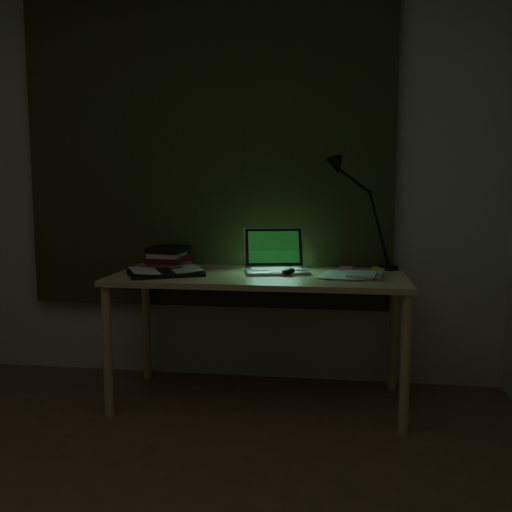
{
  "coord_description": "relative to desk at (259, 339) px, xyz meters",
  "views": [
    {
      "loc": [
        0.77,
        -1.39,
        1.17
      ],
      "look_at": [
        0.37,
        1.46,
        0.82
      ],
      "focal_mm": 40.0,
      "sensor_mm": 36.0,
      "label": 1
    }
  ],
  "objects": [
    {
      "name": "sticky_pink",
      "position": [
        0.46,
        0.24,
        0.36
      ],
      "size": [
        0.08,
        0.08,
        0.02
      ],
      "primitive_type": "cube",
      "rotation": [
        0.0,
        0.0,
        -0.08
      ],
      "color": "#FB618A",
      "rests_on": "desk"
    },
    {
      "name": "desk_lamp",
      "position": [
        0.7,
        0.27,
        0.65
      ],
      "size": [
        0.42,
        0.34,
        0.59
      ],
      "primitive_type": null,
      "rotation": [
        0.0,
        0.0,
        0.1
      ],
      "color": "black",
      "rests_on": "desk"
    },
    {
      "name": "laptop",
      "position": [
        0.09,
        0.07,
        0.47
      ],
      "size": [
        0.41,
        0.44,
        0.24
      ],
      "primitive_type": null,
      "rotation": [
        0.0,
        0.0,
        0.22
      ],
      "color": "#B5B5BA",
      "rests_on": "desk"
    },
    {
      "name": "sticky_yellow",
      "position": [
        0.64,
        0.26,
        0.36
      ],
      "size": [
        0.07,
        0.07,
        0.01
      ],
      "primitive_type": "cube",
      "rotation": [
        0.0,
        0.0,
        0.05
      ],
      "color": "yellow",
      "rests_on": "desk"
    },
    {
      "name": "desk",
      "position": [
        0.0,
        0.0,
        0.0
      ],
      "size": [
        1.55,
        0.68,
        0.71
      ],
      "primitive_type": null,
      "color": "tan",
      "rests_on": "floor"
    },
    {
      "name": "open_textbook",
      "position": [
        -0.49,
        -0.09,
        0.37
      ],
      "size": [
        0.46,
        0.41,
        0.03
      ],
      "primitive_type": null,
      "rotation": [
        0.0,
        0.0,
        0.47
      ],
      "color": "silver",
      "rests_on": "desk"
    },
    {
      "name": "loose_papers",
      "position": [
        0.49,
        0.0,
        0.36
      ],
      "size": [
        0.42,
        0.43,
        0.02
      ],
      "primitive_type": null,
      "rotation": [
        0.0,
        0.0,
        -0.31
      ],
      "color": "silver",
      "rests_on": "desk"
    },
    {
      "name": "curtain",
      "position": [
        -0.37,
        0.38,
        1.1
      ],
      "size": [
        2.2,
        0.06,
        2.0
      ],
      "primitive_type": "cube",
      "color": "#34381C",
      "rests_on": "wall_back"
    },
    {
      "name": "book_stack",
      "position": [
        -0.57,
        0.2,
        0.42
      ],
      "size": [
        0.23,
        0.26,
        0.12
      ],
      "primitive_type": null,
      "rotation": [
        0.0,
        0.0,
        -0.19
      ],
      "color": "silver",
      "rests_on": "desk"
    },
    {
      "name": "wall_back",
      "position": [
        -0.37,
        0.42,
        0.9
      ],
      "size": [
        3.5,
        0.0,
        2.5
      ],
      "primitive_type": "cube",
      "color": "beige",
      "rests_on": "ground"
    },
    {
      "name": "mouse",
      "position": [
        0.16,
        0.0,
        0.37
      ],
      "size": [
        0.09,
        0.12,
        0.04
      ],
      "primitive_type": "ellipsoid",
      "rotation": [
        0.0,
        0.0,
        -0.23
      ],
      "color": "black",
      "rests_on": "desk"
    }
  ]
}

